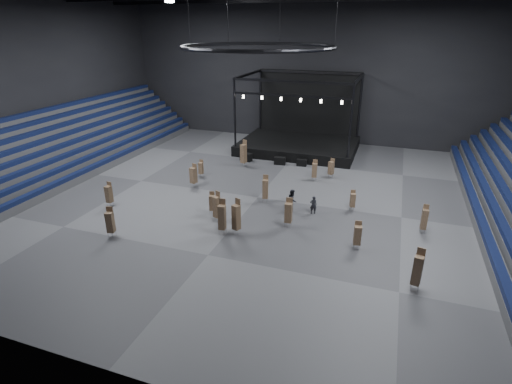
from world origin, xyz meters
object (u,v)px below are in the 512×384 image
(chair_stack_4, at_px, (236,217))
(man_center, at_px, (313,205))
(chair_stack_3, at_px, (358,235))
(flight_case_mid, at_px, (280,161))
(chair_stack_12, at_px, (315,170))
(chair_stack_14, at_px, (289,212))
(chair_stack_0, at_px, (265,188))
(chair_stack_2, at_px, (222,217))
(chair_stack_10, at_px, (244,153))
(flight_case_right, at_px, (302,163))
(chair_stack_9, at_px, (212,202))
(chair_stack_6, at_px, (418,269))
(crew_member, at_px, (292,200))
(chair_stack_16, at_px, (353,200))
(flight_case_left, at_px, (246,157))
(chair_stack_7, at_px, (193,175))
(chair_stack_1, at_px, (109,194))
(chair_stack_11, at_px, (331,168))
(chair_stack_8, at_px, (217,206))
(chair_stack_13, at_px, (110,222))
(chair_stack_5, at_px, (201,168))
(chair_stack_15, at_px, (424,219))
(stage, at_px, (300,138))

(chair_stack_4, relative_size, man_center, 1.83)
(chair_stack_3, bearing_deg, flight_case_mid, 112.08)
(chair_stack_3, bearing_deg, chair_stack_12, 103.80)
(chair_stack_3, height_order, chair_stack_14, chair_stack_14)
(chair_stack_0, xyz_separation_m, chair_stack_3, (8.56, -5.51, -0.17))
(chair_stack_2, xyz_separation_m, chair_stack_12, (4.27, 13.25, -0.29))
(chair_stack_2, relative_size, chair_stack_12, 1.30)
(chair_stack_4, relative_size, chair_stack_12, 1.32)
(chair_stack_3, height_order, chair_stack_10, chair_stack_10)
(flight_case_right, bearing_deg, chair_stack_9, -106.22)
(chair_stack_6, height_order, crew_member, chair_stack_6)
(chair_stack_6, bearing_deg, man_center, 146.71)
(flight_case_right, distance_m, chair_stack_16, 11.94)
(chair_stack_16, bearing_deg, chair_stack_3, -95.67)
(flight_case_left, height_order, chair_stack_6, chair_stack_6)
(chair_stack_7, distance_m, chair_stack_10, 7.68)
(chair_stack_1, bearing_deg, chair_stack_14, 11.32)
(flight_case_left, height_order, chair_stack_11, chair_stack_11)
(chair_stack_8, bearing_deg, chair_stack_2, -33.81)
(chair_stack_12, height_order, chair_stack_13, chair_stack_13)
(chair_stack_13, bearing_deg, flight_case_right, 48.47)
(chair_stack_2, bearing_deg, crew_member, 48.38)
(man_center, bearing_deg, chair_stack_4, 27.15)
(chair_stack_9, distance_m, man_center, 8.42)
(chair_stack_3, relative_size, chair_stack_5, 1.15)
(chair_stack_1, distance_m, chair_stack_16, 20.87)
(flight_case_mid, xyz_separation_m, chair_stack_3, (10.22, -15.89, 0.72))
(chair_stack_0, relative_size, chair_stack_16, 1.39)
(chair_stack_8, relative_size, chair_stack_14, 1.07)
(chair_stack_1, xyz_separation_m, crew_member, (15.15, 4.41, -0.23))
(chair_stack_8, distance_m, chair_stack_11, 14.66)
(chair_stack_2, relative_size, chair_stack_6, 1.02)
(chair_stack_2, distance_m, chair_stack_11, 15.74)
(chair_stack_0, xyz_separation_m, man_center, (4.50, -0.89, -0.52))
(flight_case_mid, relative_size, chair_stack_16, 0.69)
(chair_stack_11, height_order, crew_member, chair_stack_11)
(chair_stack_7, xyz_separation_m, chair_stack_8, (5.15, -5.93, 0.06))
(chair_stack_7, bearing_deg, chair_stack_3, -6.19)
(chair_stack_10, relative_size, chair_stack_12, 1.38)
(chair_stack_5, height_order, crew_member, crew_member)
(chair_stack_8, height_order, chair_stack_15, chair_stack_8)
(chair_stack_10, xyz_separation_m, chair_stack_16, (12.76, -7.55, -0.56))
(chair_stack_4, xyz_separation_m, chair_stack_5, (-8.02, 10.15, -0.47))
(flight_case_mid, relative_size, chair_stack_13, 0.53)
(stage, relative_size, chair_stack_11, 6.83)
(chair_stack_6, height_order, chair_stack_15, chair_stack_6)
(chair_stack_10, bearing_deg, chair_stack_15, -6.74)
(chair_stack_5, height_order, chair_stack_14, chair_stack_14)
(flight_case_left, xyz_separation_m, chair_stack_10, (0.46, -1.97, 1.08))
(stage, bearing_deg, chair_stack_10, -116.50)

